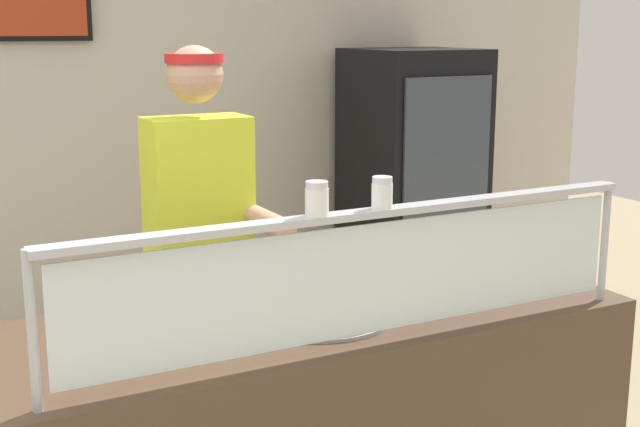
# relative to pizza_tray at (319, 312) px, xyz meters

# --- Properties ---
(shop_rear_unit) EXTENTS (6.39, 0.13, 2.70)m
(shop_rear_unit) POSITION_rel_pizza_tray_xyz_m (-0.00, 2.28, 0.39)
(shop_rear_unit) COLOR beige
(shop_rear_unit) RESTS_ON ground
(sneeze_guard) EXTENTS (1.81, 0.06, 0.39)m
(sneeze_guard) POSITION_rel_pizza_tray_xyz_m (0.00, -0.28, 0.24)
(sneeze_guard) COLOR #B2B5BC
(sneeze_guard) RESTS_ON serving_counter
(pizza_tray) EXTENTS (0.47, 0.47, 0.04)m
(pizza_tray) POSITION_rel_pizza_tray_xyz_m (0.00, 0.00, 0.00)
(pizza_tray) COLOR #9EA0A8
(pizza_tray) RESTS_ON serving_counter
(pizza_server) EXTENTS (0.15, 0.29, 0.01)m
(pizza_server) POSITION_rel_pizza_tray_xyz_m (0.04, -0.02, 0.02)
(pizza_server) COLOR #ADAFB7
(pizza_server) RESTS_ON pizza_tray
(parmesan_shaker) EXTENTS (0.06, 0.06, 0.09)m
(parmesan_shaker) POSITION_rel_pizza_tray_xyz_m (-0.15, -0.28, 0.41)
(parmesan_shaker) COLOR white
(parmesan_shaker) RESTS_ON sneeze_guard
(pepper_flake_shaker) EXTENTS (0.06, 0.06, 0.09)m
(pepper_flake_shaker) POSITION_rel_pizza_tray_xyz_m (0.05, -0.28, 0.41)
(pepper_flake_shaker) COLOR white
(pepper_flake_shaker) RESTS_ON sneeze_guard
(worker_figure) EXTENTS (0.41, 0.50, 1.76)m
(worker_figure) POSITION_rel_pizza_tray_xyz_m (-0.09, 0.78, 0.04)
(worker_figure) COLOR #23232D
(worker_figure) RESTS_ON ground
(drink_fridge) EXTENTS (0.66, 0.67, 1.70)m
(drink_fridge) POSITION_rel_pizza_tray_xyz_m (1.58, 1.84, -0.12)
(drink_fridge) COLOR black
(drink_fridge) RESTS_ON ground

